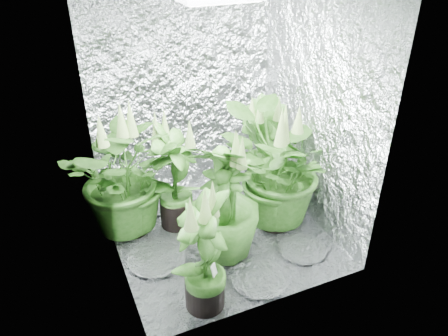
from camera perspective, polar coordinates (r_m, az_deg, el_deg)
ground at (r=3.57m, az=-0.58°, el=-8.55°), size 1.60×1.60×0.00m
walls at (r=3.05m, az=-0.67°, el=6.32°), size 1.62×1.62×2.00m
plant_a at (r=3.43m, az=-12.89°, el=-1.10°), size 1.01×1.01×1.06m
plant_b at (r=3.45m, az=-6.52°, el=-1.28°), size 0.66×0.66×0.98m
plant_c at (r=3.80m, az=5.05°, el=2.09°), size 0.56×0.56×0.97m
plant_d at (r=3.10m, az=0.09°, el=-4.42°), size 0.73×0.73×1.01m
plant_e at (r=3.42m, az=7.09°, el=-0.38°), size 1.01×1.01×1.07m
plant_f at (r=2.73m, az=-2.68°, el=-11.14°), size 0.54×0.54×0.94m
circulation_fan at (r=4.17m, az=3.81°, el=-0.03°), size 0.15×0.29×0.34m
plant_label at (r=2.81m, az=-1.33°, el=-13.18°), size 0.06×0.05×0.08m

